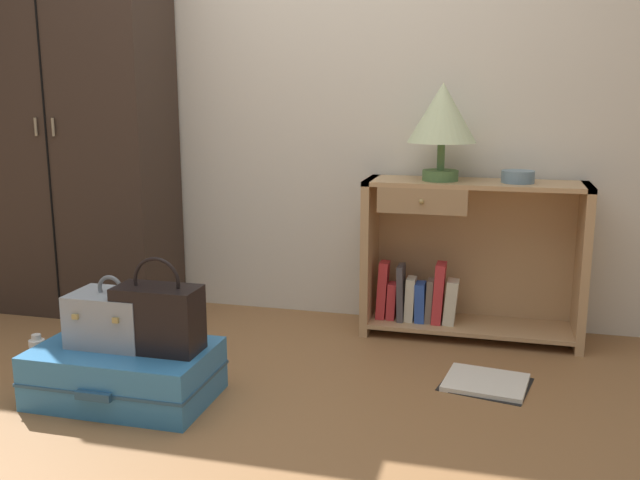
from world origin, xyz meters
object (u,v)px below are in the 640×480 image
Objects in this scene: bookshelf at (462,261)px; open_book_on_floor at (486,383)px; suitcase_large at (125,373)px; train_case at (112,318)px; bowl at (518,177)px; table_lamp at (442,116)px; handbag at (158,317)px; wardrobe at (72,125)px; bottle at (38,358)px.

bookshelf is 2.65× the size of open_book_on_floor.
open_book_on_floor is (1.36, 0.49, -0.10)m from suitcase_large.
suitcase_large is at bearing -24.94° from train_case.
bookshelf is at bearing 41.79° from suitcase_large.
train_case is at bearing -140.27° from bookshelf.
table_lamp is at bearing -178.77° from bowl.
bowl reaches higher than open_book_on_floor.
handbag is (0.21, -0.02, 0.03)m from train_case.
wardrobe is at bearing 134.47° from handbag.
handbag reaches higher than suitcase_large.
wardrobe is 1.60m from suitcase_large.
bowl is (0.24, -0.03, 0.42)m from bookshelf.
wardrobe is 1.36m from bottle.
table_lamp is 1.48× the size of train_case.
bottle is at bearing 168.96° from suitcase_large.
bottle is 0.49× the size of open_book_on_floor.
handbag is (-1.30, -1.06, -0.45)m from bowl.
table_lamp is 1.81m from suitcase_large.
bookshelf is 1.66m from suitcase_large.
suitcase_large is (0.84, -1.01, -0.90)m from wardrobe.
handbag is at bearing -7.78° from bottle.
bottle is (-0.61, 0.08, -0.26)m from handbag.
bottle is 1.87m from open_book_on_floor.
bookshelf is (2.06, 0.08, -0.64)m from wardrobe.
bottle is at bearing -67.73° from wardrobe.
bookshelf is at bearing 15.52° from table_lamp.
wardrobe is 2.16m from bookshelf.
handbag is 0.93× the size of open_book_on_floor.
wardrobe is at bearing -178.74° from table_lamp.
bookshelf is at bearing 2.11° from wardrobe.
bowl is (2.29, 0.05, -0.21)m from wardrobe.
handbag is (0.99, -1.01, -0.66)m from wardrobe.
wardrobe is at bearing 112.27° from bottle.
handbag is at bearing -140.94° from bowl.
open_book_on_floor is at bearing 12.37° from bottle.
handbag is at bearing -45.53° from wardrobe.
train_case is 0.84× the size of handbag.
open_book_on_floor is at bearing 17.99° from train_case.
handbag is 0.67m from bottle.
wardrobe is at bearing 129.57° from suitcase_large.
suitcase_large reaches higher than bottle.
bookshelf is 0.71m from table_lamp.
train_case is 0.78× the size of open_book_on_floor.
suitcase_large is at bearing -50.43° from wardrobe.
wardrobe is 1.93× the size of bookshelf.
wardrobe reaches higher than bookshelf.
bowl is 1.74m from handbag.
bookshelf is 2.29× the size of table_lamp.
open_book_on_floor is (-0.09, -0.58, -0.79)m from bowl.
train_case is at bearing 155.06° from suitcase_large.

